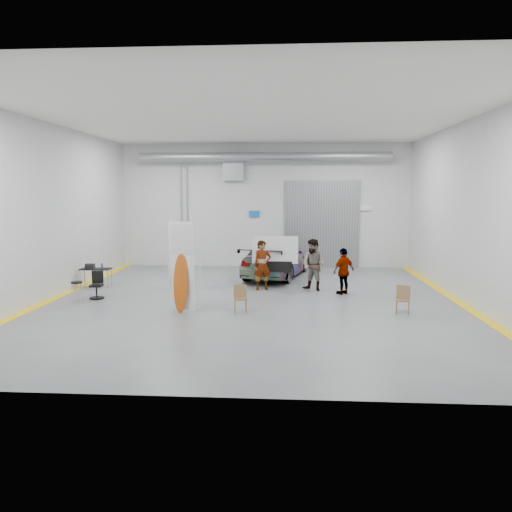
# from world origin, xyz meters

# --- Properties ---
(ground) EXTENTS (16.00, 16.00, 0.00)m
(ground) POSITION_xyz_m (0.00, 0.00, 0.00)
(ground) COLOR slate
(ground) RESTS_ON ground
(room_shell) EXTENTS (14.02, 16.18, 6.01)m
(room_shell) POSITION_xyz_m (0.24, 2.22, 4.08)
(room_shell) COLOR silver
(room_shell) RESTS_ON ground
(sedan_car) EXTENTS (3.28, 5.53, 1.50)m
(sedan_car) POSITION_xyz_m (0.66, 5.00, 0.75)
(sedan_car) COLOR silver
(sedan_car) RESTS_ON ground
(person_a) EXTENTS (0.79, 0.64, 1.86)m
(person_a) POSITION_xyz_m (0.21, 1.99, 0.93)
(person_a) COLOR #826047
(person_a) RESTS_ON ground
(person_b) EXTENTS (1.18, 1.13, 1.93)m
(person_b) POSITION_xyz_m (2.12, 1.99, 0.96)
(person_b) COLOR slate
(person_b) RESTS_ON ground
(person_c) EXTENTS (1.00, 0.92, 1.67)m
(person_c) POSITION_xyz_m (3.16, 1.39, 0.83)
(person_c) COLOR #9A4C33
(person_c) RESTS_ON ground
(surfboard_display) EXTENTS (0.81, 0.38, 2.94)m
(surfboard_display) POSITION_xyz_m (-1.97, -1.80, 1.19)
(surfboard_display) COLOR white
(surfboard_display) RESTS_ON ground
(folding_chair_near) EXTENTS (0.44, 0.46, 0.82)m
(folding_chair_near) POSITION_xyz_m (-0.26, -1.63, 0.26)
(folding_chair_near) COLOR brown
(folding_chair_near) RESTS_ON ground
(folding_chair_far) EXTENTS (0.49, 0.51, 0.84)m
(folding_chair_far) POSITION_xyz_m (4.61, -1.54, 0.26)
(folding_chair_far) COLOR brown
(folding_chair_far) RESTS_ON ground
(shop_stool) EXTENTS (0.38, 0.38, 0.74)m
(shop_stool) POSITION_xyz_m (-5.71, -0.82, 0.37)
(shop_stool) COLOR black
(shop_stool) RESTS_ON ground
(work_table) EXTENTS (1.18, 0.63, 0.94)m
(work_table) POSITION_xyz_m (-6.29, 2.12, 0.72)
(work_table) COLOR gray
(work_table) RESTS_ON ground
(office_chair) EXTENTS (0.49, 0.49, 0.93)m
(office_chair) POSITION_xyz_m (-5.38, 0.05, 0.41)
(office_chair) COLOR black
(office_chair) RESTS_ON ground
(trunk_lid) EXTENTS (1.75, 1.06, 0.04)m
(trunk_lid) POSITION_xyz_m (0.66, 2.66, 1.52)
(trunk_lid) COLOR silver
(trunk_lid) RESTS_ON sedan_car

